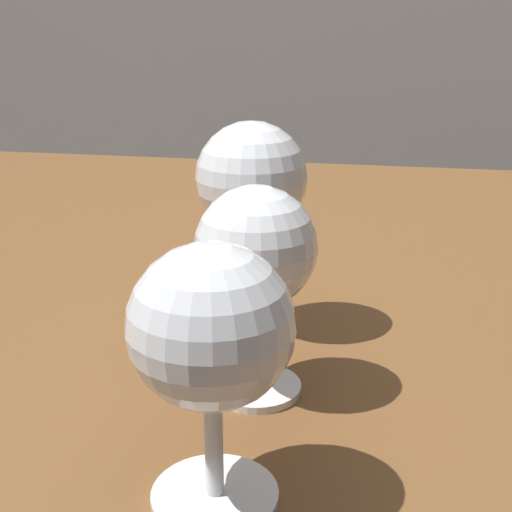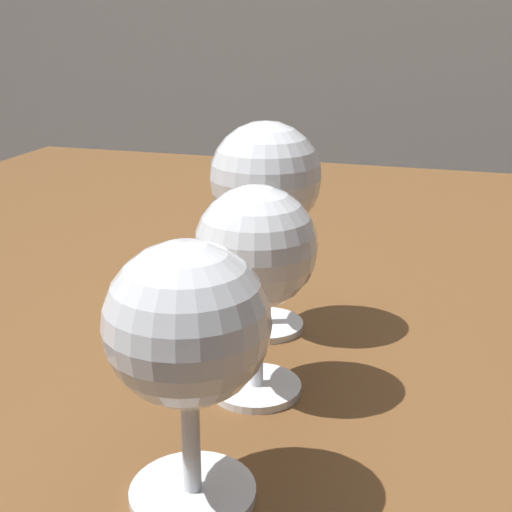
# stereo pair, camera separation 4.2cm
# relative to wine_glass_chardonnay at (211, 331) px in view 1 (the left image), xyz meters

# --- Properties ---
(dining_table) EXTENTS (1.11, 0.93, 0.72)m
(dining_table) POSITION_rel_wine_glass_chardonnay_xyz_m (-0.03, 0.34, -0.18)
(dining_table) COLOR brown
(dining_table) RESTS_ON ground_plane
(wine_glass_chardonnay) EXTENTS (0.08, 0.08, 0.13)m
(wine_glass_chardonnay) POSITION_rel_wine_glass_chardonnay_xyz_m (0.00, 0.00, 0.00)
(wine_glass_chardonnay) COLOR white
(wine_glass_chardonnay) RESTS_ON dining_table
(wine_glass_white) EXTENTS (0.07, 0.07, 0.13)m
(wine_glass_white) POSITION_rel_wine_glass_chardonnay_xyz_m (0.00, 0.11, 0.00)
(wine_glass_white) COLOR white
(wine_glass_white) RESTS_ON dining_table
(wine_glass_cabernet) EXTENTS (0.08, 0.08, 0.15)m
(wine_glass_cabernet) POSITION_rel_wine_glass_chardonnay_xyz_m (-0.02, 0.20, 0.02)
(wine_glass_cabernet) COLOR white
(wine_glass_cabernet) RESTS_ON dining_table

